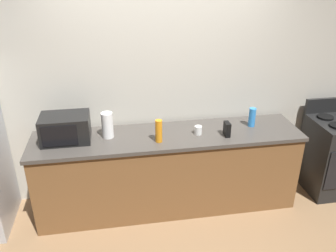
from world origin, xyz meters
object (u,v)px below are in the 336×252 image
(stove_range, at_px, (334,155))
(microwave, at_px, (65,128))
(bottle_spray_cleaner, at_px, (252,117))
(mug_white, at_px, (198,130))
(paper_towel_roll, at_px, (107,125))
(cordless_phone, at_px, (227,129))
(bottle_dish_soap, at_px, (159,131))

(stove_range, bearing_deg, microwave, 179.09)
(bottle_spray_cleaner, bearing_deg, mug_white, -171.22)
(stove_range, distance_m, microwave, 3.09)
(stove_range, height_order, bottle_spray_cleaner, bottle_spray_cleaner)
(paper_towel_roll, xyz_separation_m, bottle_spray_cleaner, (1.56, 0.01, -0.03))
(cordless_phone, bearing_deg, bottle_spray_cleaner, 28.22)
(stove_range, relative_size, bottle_spray_cleaner, 5.16)
(bottle_dish_soap, bearing_deg, paper_towel_roll, 159.61)
(cordless_phone, relative_size, bottle_dish_soap, 0.64)
(bottle_dish_soap, distance_m, bottle_spray_cleaner, 1.07)
(cordless_phone, distance_m, mug_white, 0.30)
(mug_white, bearing_deg, paper_towel_roll, 174.64)
(stove_range, distance_m, bottle_spray_cleaner, 1.19)
(bottle_dish_soap, xyz_separation_m, mug_white, (0.43, 0.10, -0.07))
(paper_towel_roll, relative_size, cordless_phone, 1.80)
(paper_towel_roll, bearing_deg, bottle_spray_cleaner, 0.34)
(stove_range, relative_size, microwave, 2.25)
(microwave, relative_size, bottle_dish_soap, 2.04)
(bottle_spray_cleaner, height_order, mug_white, bottle_spray_cleaner)
(bottle_dish_soap, height_order, mug_white, bottle_dish_soap)
(paper_towel_roll, distance_m, bottle_dish_soap, 0.54)
(mug_white, bearing_deg, stove_range, 1.27)
(paper_towel_roll, bearing_deg, cordless_phone, -8.15)
(paper_towel_roll, xyz_separation_m, bottle_dish_soap, (0.50, -0.19, -0.02))
(stove_range, xyz_separation_m, microwave, (-3.03, 0.05, 0.57))
(microwave, height_order, paper_towel_roll, same)
(paper_towel_roll, relative_size, bottle_spray_cleaner, 1.29)
(cordless_phone, distance_m, bottle_dish_soap, 0.72)
(paper_towel_roll, distance_m, bottle_spray_cleaner, 1.56)
(cordless_phone, height_order, bottle_spray_cleaner, bottle_spray_cleaner)
(stove_range, xyz_separation_m, bottle_dish_soap, (-2.12, -0.14, 0.56))
(cordless_phone, height_order, mug_white, cordless_phone)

